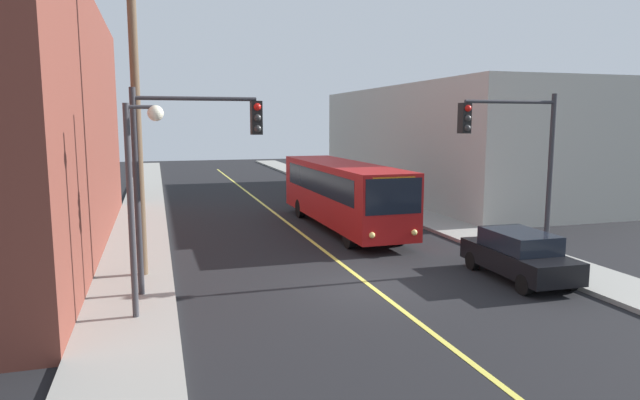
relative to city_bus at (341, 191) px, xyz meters
name	(u,v)px	position (x,y,z in m)	size (l,w,h in m)	color
ground_plane	(370,286)	(-2.20, -9.38, -1.82)	(120.00, 120.00, 0.00)	black
sidewalk_left	(139,235)	(-9.45, 0.62, -1.74)	(2.50, 90.00, 0.15)	gray
sidewalk_right	(428,219)	(5.05, 0.62, -1.74)	(2.50, 90.00, 0.15)	gray
lane_stripe_center	(274,212)	(-2.20, 5.62, -1.81)	(0.16, 60.00, 0.01)	#D8CC4C
building_right_warehouse	(461,142)	(12.29, 9.70, 1.93)	(12.00, 24.46, 7.51)	#B2B2A8
city_bus	(341,191)	(0.00, 0.00, 0.00)	(2.72, 12.19, 3.20)	maroon
parked_car_black	(518,255)	(2.75, -10.07, -0.98)	(1.92, 4.45, 1.62)	black
utility_pole_near	(135,86)	(-9.13, -6.42, 4.49)	(2.40, 0.28, 11.27)	brown
traffic_signal_left_corner	(191,152)	(-7.61, -8.65, 2.49)	(3.75, 0.48, 6.00)	#2D2D33
traffic_signal_right_corner	(514,148)	(3.21, -8.93, 2.49)	(3.75, 0.48, 6.00)	#2D2D33
street_lamp_left	(139,179)	(-9.03, -10.59, 1.92)	(0.98, 0.40, 5.50)	#38383D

